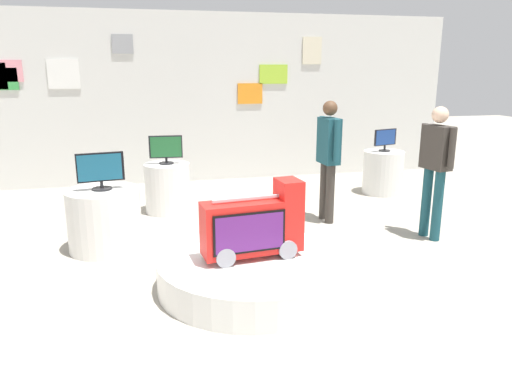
{
  "coord_description": "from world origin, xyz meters",
  "views": [
    {
      "loc": [
        -0.91,
        -4.11,
        2.12
      ],
      "look_at": [
        0.31,
        1.1,
        0.73
      ],
      "focal_mm": 33.81,
      "sensor_mm": 36.0,
      "label": 1
    }
  ],
  "objects_px": {
    "novelty_firetruck_tv": "(254,227)",
    "tv_on_right_rear": "(100,170)",
    "main_display_pedestal": "(252,272)",
    "tv_on_center_rear": "(166,149)",
    "shopper_browsing_near_truck": "(328,152)",
    "tv_on_left_rear": "(385,139)",
    "shopper_browsing_rear": "(436,163)",
    "display_pedestal_right_rear": "(105,220)",
    "display_pedestal_center_rear": "(168,188)",
    "display_pedestal_left_rear": "(383,172)"
  },
  "relations": [
    {
      "from": "novelty_firetruck_tv",
      "to": "tv_on_right_rear",
      "type": "height_order",
      "value": "tv_on_right_rear"
    },
    {
      "from": "main_display_pedestal",
      "to": "tv_on_center_rear",
      "type": "xyz_separation_m",
      "value": [
        -0.66,
        2.79,
        0.81
      ]
    },
    {
      "from": "novelty_firetruck_tv",
      "to": "shopper_browsing_near_truck",
      "type": "distance_m",
      "value": 2.38
    },
    {
      "from": "tv_on_left_rear",
      "to": "shopper_browsing_rear",
      "type": "distance_m",
      "value": 2.26
    },
    {
      "from": "shopper_browsing_near_truck",
      "to": "shopper_browsing_rear",
      "type": "distance_m",
      "value": 1.41
    },
    {
      "from": "main_display_pedestal",
      "to": "display_pedestal_right_rear",
      "type": "height_order",
      "value": "display_pedestal_right_rear"
    },
    {
      "from": "tv_on_left_rear",
      "to": "shopper_browsing_near_truck",
      "type": "bearing_deg",
      "value": -140.59
    },
    {
      "from": "tv_on_left_rear",
      "to": "display_pedestal_center_rear",
      "type": "xyz_separation_m",
      "value": [
        -3.67,
        -0.27,
        -0.58
      ]
    },
    {
      "from": "display_pedestal_center_rear",
      "to": "shopper_browsing_near_truck",
      "type": "distance_m",
      "value": 2.44
    },
    {
      "from": "shopper_browsing_rear",
      "to": "display_pedestal_right_rear",
      "type": "bearing_deg",
      "value": 172.43
    },
    {
      "from": "main_display_pedestal",
      "to": "display_pedestal_left_rear",
      "type": "height_order",
      "value": "display_pedestal_left_rear"
    },
    {
      "from": "tv_on_right_rear",
      "to": "shopper_browsing_near_truck",
      "type": "distance_m",
      "value": 3.01
    },
    {
      "from": "shopper_browsing_rear",
      "to": "tv_on_right_rear",
      "type": "bearing_deg",
      "value": 172.49
    },
    {
      "from": "shopper_browsing_near_truck",
      "to": "tv_on_right_rear",
      "type": "bearing_deg",
      "value": -171.63
    },
    {
      "from": "display_pedestal_center_rear",
      "to": "main_display_pedestal",
      "type": "bearing_deg",
      "value": -76.65
    },
    {
      "from": "display_pedestal_left_rear",
      "to": "tv_on_left_rear",
      "type": "height_order",
      "value": "tv_on_left_rear"
    },
    {
      "from": "display_pedestal_center_rear",
      "to": "shopper_browsing_rear",
      "type": "bearing_deg",
      "value": -31.27
    },
    {
      "from": "tv_on_left_rear",
      "to": "tv_on_center_rear",
      "type": "height_order",
      "value": "tv_on_center_rear"
    },
    {
      "from": "novelty_firetruck_tv",
      "to": "display_pedestal_right_rear",
      "type": "height_order",
      "value": "novelty_firetruck_tv"
    },
    {
      "from": "novelty_firetruck_tv",
      "to": "tv_on_right_rear",
      "type": "xyz_separation_m",
      "value": [
        -1.5,
        1.4,
        0.35
      ]
    },
    {
      "from": "tv_on_center_rear",
      "to": "shopper_browsing_near_truck",
      "type": "distance_m",
      "value": 2.36
    },
    {
      "from": "novelty_firetruck_tv",
      "to": "tv_on_right_rear",
      "type": "relative_size",
      "value": 1.89
    },
    {
      "from": "display_pedestal_left_rear",
      "to": "shopper_browsing_near_truck",
      "type": "xyz_separation_m",
      "value": [
        -1.51,
        -1.25,
        0.62
      ]
    },
    {
      "from": "display_pedestal_left_rear",
      "to": "tv_on_left_rear",
      "type": "relative_size",
      "value": 1.64
    },
    {
      "from": "tv_on_center_rear",
      "to": "display_pedestal_left_rear",
      "type": "bearing_deg",
      "value": 4.39
    },
    {
      "from": "main_display_pedestal",
      "to": "display_pedestal_center_rear",
      "type": "distance_m",
      "value": 2.88
    },
    {
      "from": "tv_on_left_rear",
      "to": "shopper_browsing_rear",
      "type": "bearing_deg",
      "value": -102.38
    },
    {
      "from": "shopper_browsing_near_truck",
      "to": "display_pedestal_right_rear",
      "type": "bearing_deg",
      "value": -171.7
    },
    {
      "from": "tv_on_center_rear",
      "to": "tv_on_left_rear",
      "type": "bearing_deg",
      "value": 4.33
    },
    {
      "from": "display_pedestal_left_rear",
      "to": "main_display_pedestal",
      "type": "bearing_deg",
      "value": -134.35
    },
    {
      "from": "tv_on_right_rear",
      "to": "shopper_browsing_rear",
      "type": "height_order",
      "value": "shopper_browsing_rear"
    },
    {
      "from": "tv_on_left_rear",
      "to": "novelty_firetruck_tv",
      "type": "bearing_deg",
      "value": -134.14
    },
    {
      "from": "display_pedestal_center_rear",
      "to": "display_pedestal_right_rear",
      "type": "xyz_separation_m",
      "value": [
        -0.81,
        -1.4,
        0.0
      ]
    },
    {
      "from": "tv_on_right_rear",
      "to": "display_pedestal_center_rear",
      "type": "bearing_deg",
      "value": 59.9
    },
    {
      "from": "display_pedestal_left_rear",
      "to": "display_pedestal_center_rear",
      "type": "xyz_separation_m",
      "value": [
        -3.67,
        -0.28,
        0.0
      ]
    },
    {
      "from": "main_display_pedestal",
      "to": "display_pedestal_center_rear",
      "type": "relative_size",
      "value": 2.52
    },
    {
      "from": "novelty_firetruck_tv",
      "to": "tv_on_left_rear",
      "type": "xyz_separation_m",
      "value": [
        2.99,
        3.08,
        0.33
      ]
    },
    {
      "from": "tv_on_center_rear",
      "to": "shopper_browsing_near_truck",
      "type": "bearing_deg",
      "value": -24.11
    },
    {
      "from": "tv_on_left_rear",
      "to": "tv_on_right_rear",
      "type": "relative_size",
      "value": 0.84
    },
    {
      "from": "tv_on_right_rear",
      "to": "tv_on_left_rear",
      "type": "bearing_deg",
      "value": 20.54
    },
    {
      "from": "display_pedestal_left_rear",
      "to": "tv_on_center_rear",
      "type": "relative_size",
      "value": 1.52
    },
    {
      "from": "display_pedestal_center_rear",
      "to": "tv_on_right_rear",
      "type": "distance_m",
      "value": 1.74
    },
    {
      "from": "display_pedestal_left_rear",
      "to": "shopper_browsing_near_truck",
      "type": "distance_m",
      "value": 2.06
    },
    {
      "from": "tv_on_center_rear",
      "to": "display_pedestal_right_rear",
      "type": "distance_m",
      "value": 1.72
    },
    {
      "from": "shopper_browsing_near_truck",
      "to": "shopper_browsing_rear",
      "type": "bearing_deg",
      "value": -43.19
    },
    {
      "from": "tv_on_center_rear",
      "to": "tv_on_right_rear",
      "type": "bearing_deg",
      "value": -120.18
    },
    {
      "from": "display_pedestal_right_rear",
      "to": "shopper_browsing_near_truck",
      "type": "relative_size",
      "value": 0.51
    },
    {
      "from": "novelty_firetruck_tv",
      "to": "tv_on_center_rear",
      "type": "bearing_deg",
      "value": 103.73
    },
    {
      "from": "tv_on_left_rear",
      "to": "tv_on_center_rear",
      "type": "xyz_separation_m",
      "value": [
        -3.67,
        -0.28,
        0.01
      ]
    },
    {
      "from": "shopper_browsing_near_truck",
      "to": "novelty_firetruck_tv",
      "type": "bearing_deg",
      "value": -128.78
    }
  ]
}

